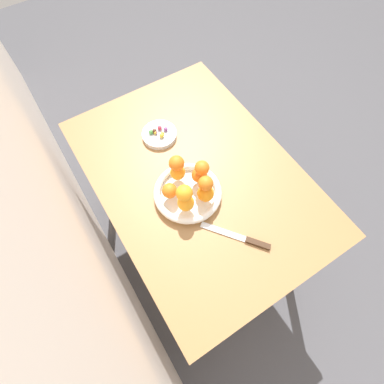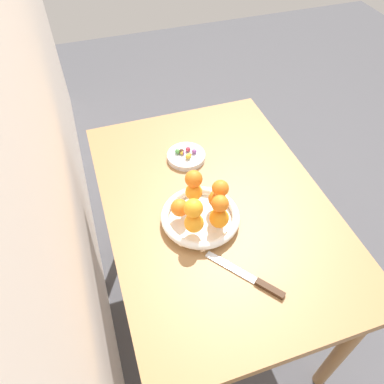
{
  "view_description": "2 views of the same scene",
  "coord_description": "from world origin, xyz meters",
  "px_view_note": "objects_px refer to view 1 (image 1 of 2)",
  "views": [
    {
      "loc": [
        -0.51,
        0.35,
        1.78
      ],
      "look_at": [
        -0.09,
        0.08,
        0.83
      ],
      "focal_mm": 28.0,
      "sensor_mm": 36.0,
      "label": 1
    },
    {
      "loc": [
        -0.78,
        0.35,
        1.73
      ],
      "look_at": [
        -0.04,
        0.1,
        0.87
      ],
      "focal_mm": 35.0,
      "sensor_mm": 36.0,
      "label": 2
    }
  ],
  "objects_px": {
    "dining_table": "(196,185)",
    "candy_ball_7": "(160,128)",
    "candy_ball_4": "(151,132)",
    "knife": "(241,238)",
    "orange_5": "(206,183)",
    "candy_ball_2": "(155,133)",
    "orange_6": "(177,163)",
    "candy_ball_0": "(162,136)",
    "orange_4": "(170,191)",
    "orange_7": "(202,168)",
    "candy_dish": "(159,135)",
    "orange_1": "(206,193)",
    "candy_ball_5": "(156,133)",
    "candy_ball_6": "(155,131)",
    "fruit_bowl": "(188,193)",
    "orange_2": "(199,175)",
    "orange_8": "(184,193)",
    "candy_ball_3": "(165,129)",
    "candy_ball_1": "(163,133)",
    "orange_0": "(186,203)",
    "orange_3": "(178,173)"
  },
  "relations": [
    {
      "from": "orange_6",
      "to": "candy_ball_6",
      "type": "height_order",
      "value": "orange_6"
    },
    {
      "from": "fruit_bowl",
      "to": "orange_2",
      "type": "relative_size",
      "value": 4.41
    },
    {
      "from": "candy_ball_5",
      "to": "orange_3",
      "type": "bearing_deg",
      "value": 171.78
    },
    {
      "from": "orange_3",
      "to": "candy_ball_1",
      "type": "xyz_separation_m",
      "value": [
        0.22,
        -0.06,
        -0.04
      ]
    },
    {
      "from": "candy_ball_3",
      "to": "knife",
      "type": "bearing_deg",
      "value": 179.19
    },
    {
      "from": "candy_ball_7",
      "to": "dining_table",
      "type": "bearing_deg",
      "value": -175.95
    },
    {
      "from": "fruit_bowl",
      "to": "dining_table",
      "type": "bearing_deg",
      "value": -52.99
    },
    {
      "from": "orange_7",
      "to": "orange_4",
      "type": "bearing_deg",
      "value": 85.39
    },
    {
      "from": "candy_ball_2",
      "to": "orange_2",
      "type": "bearing_deg",
      "value": -174.25
    },
    {
      "from": "dining_table",
      "to": "orange_5",
      "type": "distance_m",
      "value": 0.25
    },
    {
      "from": "dining_table",
      "to": "candy_ball_7",
      "type": "height_order",
      "value": "candy_ball_7"
    },
    {
      "from": "orange_0",
      "to": "candy_ball_6",
      "type": "xyz_separation_m",
      "value": [
        0.37,
        -0.07,
        -0.04
      ]
    },
    {
      "from": "candy_ball_7",
      "to": "candy_ball_3",
      "type": "bearing_deg",
      "value": -138.22
    },
    {
      "from": "candy_dish",
      "to": "candy_ball_1",
      "type": "bearing_deg",
      "value": -149.94
    },
    {
      "from": "orange_2",
      "to": "knife",
      "type": "xyz_separation_m",
      "value": [
        -0.27,
        -0.01,
        -0.06
      ]
    },
    {
      "from": "candy_ball_6",
      "to": "knife",
      "type": "relative_size",
      "value": 0.09
    },
    {
      "from": "orange_5",
      "to": "candy_ball_7",
      "type": "xyz_separation_m",
      "value": [
        0.38,
        -0.02,
        -0.1
      ]
    },
    {
      "from": "candy_ball_6",
      "to": "fruit_bowl",
      "type": "bearing_deg",
      "value": 173.86
    },
    {
      "from": "candy_ball_4",
      "to": "knife",
      "type": "distance_m",
      "value": 0.58
    },
    {
      "from": "candy_ball_3",
      "to": "candy_ball_4",
      "type": "xyz_separation_m",
      "value": [
        0.02,
        0.06,
        0.0
      ]
    },
    {
      "from": "candy_dish",
      "to": "candy_ball_2",
      "type": "relative_size",
      "value": 9.05
    },
    {
      "from": "candy_ball_7",
      "to": "orange_1",
      "type": "bearing_deg",
      "value": 176.84
    },
    {
      "from": "candy_dish",
      "to": "candy_ball_5",
      "type": "height_order",
      "value": "candy_ball_5"
    },
    {
      "from": "orange_0",
      "to": "orange_1",
      "type": "height_order",
      "value": "same"
    },
    {
      "from": "orange_6",
      "to": "orange_7",
      "type": "distance_m",
      "value": 0.09
    },
    {
      "from": "orange_8",
      "to": "candy_ball_6",
      "type": "height_order",
      "value": "orange_8"
    },
    {
      "from": "candy_dish",
      "to": "orange_3",
      "type": "bearing_deg",
      "value": 168.56
    },
    {
      "from": "candy_dish",
      "to": "candy_ball_1",
      "type": "distance_m",
      "value": 0.03
    },
    {
      "from": "dining_table",
      "to": "orange_7",
      "type": "distance_m",
      "value": 0.22
    },
    {
      "from": "candy_ball_7",
      "to": "orange_4",
      "type": "bearing_deg",
      "value": 157.5
    },
    {
      "from": "candy_ball_3",
      "to": "orange_8",
      "type": "bearing_deg",
      "value": 161.34
    },
    {
      "from": "orange_6",
      "to": "orange_7",
      "type": "xyz_separation_m",
      "value": [
        -0.07,
        -0.07,
        -0.0
      ]
    },
    {
      "from": "orange_3",
      "to": "dining_table",
      "type": "bearing_deg",
      "value": -98.55
    },
    {
      "from": "fruit_bowl",
      "to": "orange_2",
      "type": "height_order",
      "value": "orange_2"
    },
    {
      "from": "orange_6",
      "to": "candy_ball_0",
      "type": "height_order",
      "value": "orange_6"
    },
    {
      "from": "dining_table",
      "to": "fruit_bowl",
      "type": "relative_size",
      "value": 4.22
    },
    {
      "from": "candy_ball_2",
      "to": "candy_ball_4",
      "type": "distance_m",
      "value": 0.02
    },
    {
      "from": "dining_table",
      "to": "orange_8",
      "type": "xyz_separation_m",
      "value": [
        -0.1,
        0.12,
        0.22
      ]
    },
    {
      "from": "dining_table",
      "to": "orange_2",
      "type": "distance_m",
      "value": 0.16
    },
    {
      "from": "orange_0",
      "to": "candy_ball_2",
      "type": "relative_size",
      "value": 3.79
    },
    {
      "from": "candy_ball_4",
      "to": "candy_ball_6",
      "type": "distance_m",
      "value": 0.02
    },
    {
      "from": "orange_1",
      "to": "candy_ball_0",
      "type": "distance_m",
      "value": 0.35
    },
    {
      "from": "orange_5",
      "to": "candy_ball_2",
      "type": "bearing_deg",
      "value": 1.51
    },
    {
      "from": "candy_ball_6",
      "to": "candy_ball_7",
      "type": "relative_size",
      "value": 1.01
    },
    {
      "from": "orange_1",
      "to": "candy_ball_7",
      "type": "relative_size",
      "value": 3.16
    },
    {
      "from": "orange_8",
      "to": "candy_ball_2",
      "type": "bearing_deg",
      "value": -11.6
    },
    {
      "from": "orange_5",
      "to": "candy_ball_7",
      "type": "distance_m",
      "value": 0.39
    },
    {
      "from": "candy_dish",
      "to": "orange_1",
      "type": "distance_m",
      "value": 0.37
    },
    {
      "from": "orange_2",
      "to": "fruit_bowl",
      "type": "bearing_deg",
      "value": 106.83
    },
    {
      "from": "orange_1",
      "to": "candy_ball_1",
      "type": "relative_size",
      "value": 4.16
    }
  ]
}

